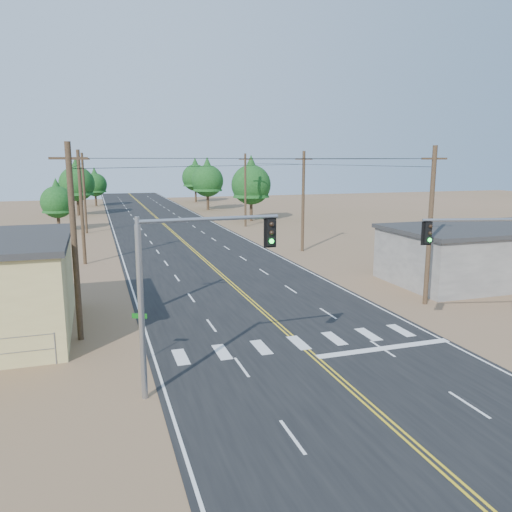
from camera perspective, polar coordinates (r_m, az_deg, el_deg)
name	(u,v)px	position (r m, az deg, el deg)	size (l,w,h in m)	color
ground	(386,420)	(19.28, 14.62, -17.69)	(220.00, 220.00, 0.00)	#8D664C
road	(205,261)	(46.02, -5.80, -0.55)	(15.00, 200.00, 0.02)	black
building_right	(488,255)	(42.04, 24.98, 0.14)	(15.00, 8.00, 4.00)	gray
utility_pole_left_near	(74,242)	(26.43, -20.06, 1.55)	(1.80, 0.30, 10.00)	#4C3826
utility_pole_left_mid	(81,207)	(46.29, -19.32, 5.35)	(1.80, 0.30, 10.00)	#4C3826
utility_pole_left_far	(84,193)	(66.23, -19.03, 6.87)	(1.80, 0.30, 10.00)	#4C3826
utility_pole_right_near	(430,225)	(33.10, 19.27, 3.37)	(1.80, 0.30, 10.00)	#4C3826
utility_pole_right_mid	(303,201)	(50.40, 5.41, 6.32)	(1.80, 0.30, 10.00)	#4C3826
utility_pole_right_far	(245,190)	(69.17, -1.23, 7.60)	(1.80, 0.30, 10.00)	#4C3826
signal_mast_left	(182,275)	(19.27, -8.44, -2.21)	(5.62, 0.44, 7.10)	gray
signal_mast_right	(495,261)	(26.13, 25.65, -0.50)	(5.12, 1.43, 6.57)	gray
street_sign	(140,330)	(23.42, -13.11, -8.21)	(0.65, 0.29, 2.33)	gray
tree_left_near	(57,199)	(69.44, -21.81, 6.10)	(4.14, 4.14, 6.90)	#3F2D1E
tree_left_mid	(77,180)	(88.30, -19.83, 8.15)	(5.72, 5.72, 9.54)	#3F2D1E
tree_left_far	(95,182)	(105.62, -17.94, 8.01)	(4.64, 4.64, 7.73)	#3F2D1E
tree_right_near	(251,181)	(75.68, -0.56, 8.60)	(5.95, 5.95, 9.91)	#3F2D1E
tree_right_mid	(207,178)	(93.17, -5.57, 8.91)	(5.82, 5.82, 9.71)	#3F2D1E
tree_right_far	(195,175)	(111.06, -6.95, 9.19)	(5.81, 5.81, 9.68)	#3F2D1E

